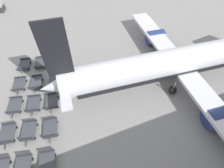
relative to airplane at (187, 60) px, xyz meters
The scene contains 16 objects.
ground_plane 13.55m from the airplane, behind, with size 500.00×500.00×0.00m, color gray.
airplane is the anchor object (origin of this frame).
baggage_dolly_row_near_col_a 25.57m from the airplane, 115.67° to the right, with size 3.34×2.18×0.92m.
baggage_dolly_row_near_col_b 24.90m from the airplane, 105.84° to the right, with size 3.33×2.10×0.92m.
baggage_dolly_row_near_col_c 24.88m from the airplane, 96.87° to the right, with size 3.34×2.15×0.92m.
baggage_dolly_row_near_col_d 25.62m from the airplane, 87.72° to the right, with size 3.33×2.05×0.92m.
baggage_dolly_row_mid_a_col_a 23.11m from the airplane, 117.17° to the right, with size 3.34×2.14×0.92m.
baggage_dolly_row_mid_a_col_b 22.52m from the airplane, 106.18° to the right, with size 3.34×2.14×0.92m.
baggage_dolly_row_mid_a_col_c 22.47m from the airplane, 95.94° to the right, with size 3.34×2.15×0.92m.
baggage_dolly_row_mid_a_col_d 23.31m from the airplane, 86.22° to the right, with size 3.34×2.19×0.92m.
baggage_dolly_row_mid_a_col_e 24.82m from the airplane, 76.85° to the right, with size 3.34×2.20×0.92m.
baggage_dolly_row_mid_b_col_a 20.92m from the airplane, 118.44° to the right, with size 3.33×2.13×0.92m.
baggage_dolly_row_mid_b_col_b 19.90m from the airplane, 107.34° to the right, with size 3.34×2.15×0.92m.
baggage_dolly_row_mid_b_col_c 20.15m from the airplane, 95.26° to the right, with size 3.32×2.01×0.92m.
baggage_dolly_row_mid_b_col_d 20.93m from the airplane, 84.08° to the right, with size 3.32×2.01×0.92m.
baggage_dolly_row_mid_b_col_e 22.62m from the airplane, 74.21° to the right, with size 3.33×2.05×0.92m.
Camera 1 is at (27.29, -18.91, 19.85)m, focal length 28.00 mm.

